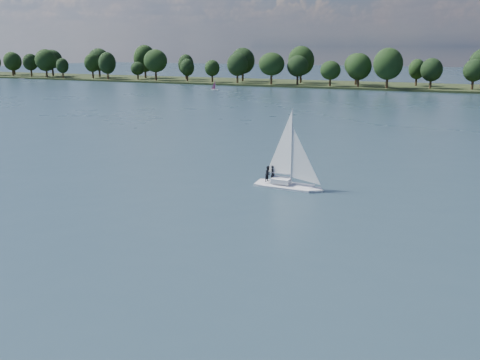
% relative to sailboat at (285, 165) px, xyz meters
% --- Properties ---
extents(ground, '(700.00, 700.00, 0.00)m').
position_rel_sailboat_xyz_m(ground, '(0.76, 54.30, -2.70)').
color(ground, '#233342').
rests_on(ground, ground).
extents(far_shore, '(660.00, 40.00, 1.50)m').
position_rel_sailboat_xyz_m(far_shore, '(0.76, 166.30, -2.70)').
color(far_shore, black).
rests_on(far_shore, ground).
extents(sailboat, '(7.41, 2.31, 9.66)m').
position_rel_sailboat_xyz_m(sailboat, '(0.00, 0.00, 0.00)').
color(sailboat, silver).
rests_on(sailboat, ground).
extents(dinghy_pink, '(2.44, 2.41, 3.93)m').
position_rel_sailboat_xyz_m(dinghy_pink, '(-72.65, 123.46, -1.77)').
color(dinghy_pink, white).
rests_on(dinghy_pink, ground).
extents(pontoon, '(4.05, 2.11, 0.50)m').
position_rel_sailboat_xyz_m(pontoon, '(-193.95, 146.58, -2.70)').
color(pontoon, slate).
rests_on(pontoon, ground).
extents(treeline, '(561.99, 74.38, 17.96)m').
position_rel_sailboat_xyz_m(treeline, '(-3.72, 162.08, 5.49)').
color(treeline, black).
rests_on(treeline, ground).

